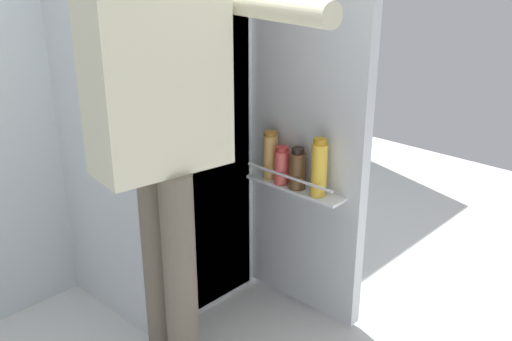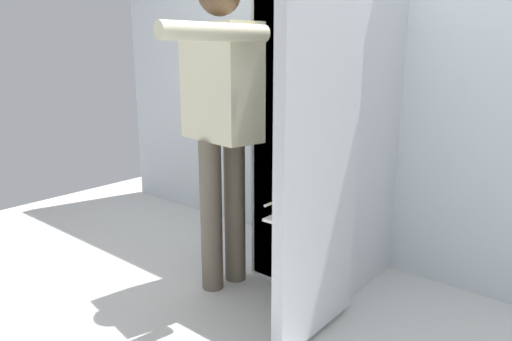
# 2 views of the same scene
# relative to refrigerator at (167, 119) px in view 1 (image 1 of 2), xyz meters

# --- Properties ---
(ground_plane) EXTENTS (5.38, 5.38, 0.00)m
(ground_plane) POSITION_rel_refrigerator_xyz_m (-0.03, -0.50, -0.85)
(ground_plane) COLOR silver
(kitchen_wall) EXTENTS (4.40, 0.10, 2.64)m
(kitchen_wall) POSITION_rel_refrigerator_xyz_m (-0.03, 0.41, 0.47)
(kitchen_wall) COLOR silver
(kitchen_wall) RESTS_ON ground_plane
(refrigerator) EXTENTS (0.67, 1.19, 1.70)m
(refrigerator) POSITION_rel_refrigerator_xyz_m (0.00, 0.00, 0.00)
(refrigerator) COLOR silver
(refrigerator) RESTS_ON ground_plane
(person) EXTENTS (0.57, 0.82, 1.69)m
(person) POSITION_rel_refrigerator_xyz_m (-0.36, -0.44, 0.18)
(person) COLOR #665B4C
(person) RESTS_ON ground_plane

